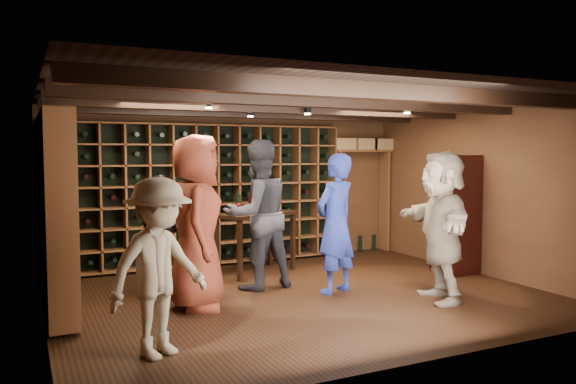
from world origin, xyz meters
name	(u,v)px	position (x,y,z in m)	size (l,w,h in m)	color
ground	(301,295)	(0.00, 0.00, 0.00)	(6.00, 6.00, 0.00)	black
room_shell	(299,104)	(0.00, 0.05, 2.42)	(6.00, 6.00, 6.00)	brown
wine_rack_back	(205,194)	(-0.52, 2.33, 1.15)	(4.65, 0.30, 2.20)	brown
wine_rack_left	(55,209)	(-2.83, 0.82, 1.15)	(0.30, 2.65, 2.20)	brown
crate_shelf	(361,166)	(2.41, 2.32, 1.57)	(1.20, 0.32, 2.07)	brown
display_cabinet	(456,216)	(2.71, 0.20, 0.86)	(0.55, 0.50, 1.75)	#350E0A
man_blue_shirt	(335,224)	(0.47, -0.06, 0.90)	(0.66, 0.43, 1.80)	navy
man_grey_suit	(258,215)	(-0.35, 0.59, 0.99)	(0.96, 0.75, 1.98)	black
guest_red_floral	(196,222)	(-1.36, -0.01, 1.01)	(0.99, 0.64, 2.02)	maroon
guest_woman_black	(159,234)	(-1.58, 0.94, 0.76)	(0.89, 0.37, 1.52)	black
guest_khaki	(159,268)	(-2.10, -1.36, 0.80)	(1.03, 0.59, 1.60)	gray
guest_beige	(441,226)	(1.44, -0.95, 0.92)	(1.71, 0.54, 1.84)	gray
tasting_table	(256,220)	(0.00, 1.51, 0.80)	(1.35, 1.01, 1.20)	black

